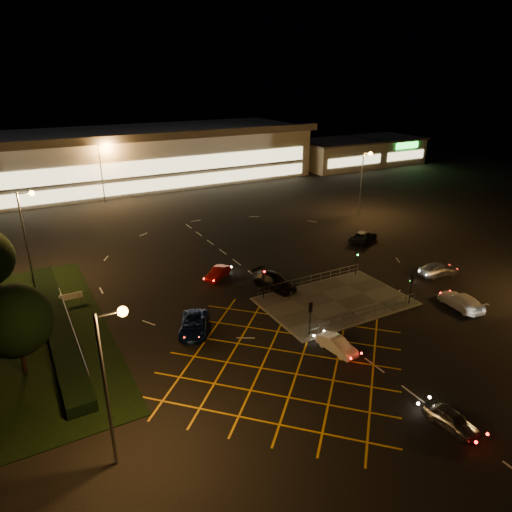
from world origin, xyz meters
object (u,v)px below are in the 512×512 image
car_left_blue (194,325)px  car_right_silver (438,269)px  signal_nw (264,278)px  car_circ_red (218,273)px  car_far_dkgrey (274,281)px  car_east_grey (363,236)px  signal_se (412,283)px  signal_sw (310,312)px  car_approach_white (461,301)px  signal_ne (357,256)px  car_queue_white (337,345)px  car_near_silver (451,419)px

car_left_blue → car_right_silver: size_ratio=1.13×
signal_nw → car_circ_red: signal_nw is taller
car_circ_red → car_far_dkgrey: bearing=2.1°
car_east_grey → signal_se: bearing=127.6°
signal_sw → car_approach_white: bearing=169.8°
signal_sw → car_left_blue: size_ratio=0.61×
signal_se → car_approach_white: signal_se is taller
signal_ne → signal_sw: bearing=-146.4°
signal_se → car_right_silver: 9.01m
car_left_blue → car_approach_white: (24.47, -8.38, 0.00)m
signal_sw → signal_se: (12.00, 0.00, 0.00)m
car_queue_white → car_approach_white: car_approach_white is taller
car_east_grey → car_approach_white: (-4.42, -19.07, 0.00)m
car_circ_red → car_east_grey: 22.30m
car_right_silver → car_approach_white: car_right_silver is taller
car_far_dkgrey → car_right_silver: bearing=-33.9°
car_queue_white → car_left_blue: size_ratio=0.73×
car_right_silver → car_left_blue: bearing=94.3°
signal_se → signal_ne: (0.00, 7.99, 0.00)m
car_circ_red → car_approach_white: size_ratio=0.76×
signal_sw → car_near_silver: bearing=96.9°
car_far_dkgrey → car_circ_red: (-4.21, 5.15, -0.17)m
signal_nw → car_queue_white: (0.61, -10.99, -1.75)m
signal_se → car_queue_white: 11.91m
signal_se → car_queue_white: signal_se is taller
car_near_silver → car_right_silver: size_ratio=0.80×
signal_ne → car_circ_red: signal_ne is taller
car_near_silver → car_east_grey: bearing=53.2°
car_left_blue → car_approach_white: car_approach_white is taller
signal_nw → car_left_blue: size_ratio=0.61×
signal_ne → car_near_silver: bearing=-115.8°
signal_se → car_queue_white: bearing=14.8°
car_far_dkgrey → car_east_grey: bearing=5.2°
signal_se → car_near_silver: bearing=52.3°
signal_se → car_approach_white: (3.95, -2.86, -1.65)m
car_queue_white → car_east_grey: car_east_grey is taller
car_right_silver → car_approach_white: bearing=154.7°
car_east_grey → signal_nw: bearing=86.9°
car_right_silver → car_east_grey: 12.74m
signal_nw → car_left_blue: bearing=-163.9°
signal_sw → signal_ne: bearing=-146.4°
car_left_blue → car_far_dkgrey: (10.84, 4.22, 0.07)m
car_near_silver → car_left_blue: car_left_blue is taller
car_left_blue → car_circ_red: (6.63, 9.37, -0.09)m
signal_nw → signal_ne: same height
car_circ_red → car_east_grey: car_east_grey is taller
car_left_blue → car_circ_red: bearing=80.9°
car_far_dkgrey → car_east_grey: size_ratio=1.05×
car_right_silver → car_approach_white: (-4.21, -6.33, -0.06)m
car_near_silver → car_left_blue: size_ratio=0.71×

